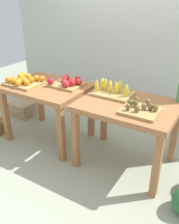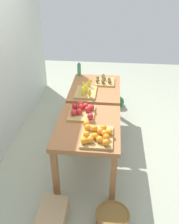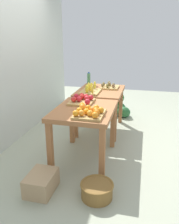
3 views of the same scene
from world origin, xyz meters
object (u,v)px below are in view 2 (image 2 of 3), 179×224
(orange_bin, at_px, (97,135))
(kiwi_bin, at_px, (104,81))
(water_bottle, at_px, (79,70))
(cardboard_produce_box, at_px, (53,216))
(wicker_basket, at_px, (112,219))
(display_table_left, at_px, (88,132))
(banana_crate, at_px, (86,91))
(watermelon_pile, at_px, (110,96))
(apple_bin, at_px, (82,111))
(display_table_right, at_px, (95,93))

(orange_bin, distance_m, kiwi_bin, 1.57)
(water_bottle, bearing_deg, cardboard_produce_box, -179.35)
(wicker_basket, bearing_deg, display_table_left, 23.64)
(orange_bin, xyz_separation_m, banana_crate, (1.13, 0.26, -0.00))
(display_table_left, xyz_separation_m, watermelon_pile, (2.03, -0.24, -0.49))
(display_table_left, xyz_separation_m, wicker_basket, (-0.80, -0.35, -0.57))
(banana_crate, bearing_deg, water_bottle, 15.94)
(kiwi_bin, bearing_deg, water_bottle, 60.12)
(wicker_basket, distance_m, cardboard_produce_box, 0.65)
(kiwi_bin, bearing_deg, apple_bin, 166.95)
(banana_crate, height_order, water_bottle, water_bottle)
(orange_bin, height_order, watermelon_pile, orange_bin)
(watermelon_pile, bearing_deg, kiwi_bin, 172.07)
(water_bottle, bearing_deg, display_table_right, -143.84)
(display_table_right, bearing_deg, kiwi_bin, -37.27)
(banana_crate, xyz_separation_m, wicker_basket, (-1.66, -0.48, -0.72))
(cardboard_produce_box, bearing_deg, orange_bin, -36.51)
(wicker_basket, relative_size, cardboard_produce_box, 0.94)
(banana_crate, relative_size, water_bottle, 1.83)
(banana_crate, relative_size, kiwi_bin, 1.22)
(water_bottle, xyz_separation_m, watermelon_pile, (0.46, -0.57, -0.72))
(banana_crate, bearing_deg, display_table_left, -171.68)
(water_bottle, relative_size, watermelon_pile, 0.37)
(display_table_left, relative_size, orange_bin, 2.34)
(apple_bin, xyz_separation_m, watermelon_pile, (1.78, -0.34, -0.65))
(water_bottle, relative_size, cardboard_produce_box, 0.60)
(kiwi_bin, xyz_separation_m, cardboard_produce_box, (-2.15, 0.44, -0.70))
(display_table_left, relative_size, display_table_right, 1.00)
(display_table_left, distance_m, display_table_right, 1.12)
(wicker_basket, xyz_separation_m, cardboard_produce_box, (-0.05, 0.65, 0.02))
(banana_crate, xyz_separation_m, kiwi_bin, (0.44, -0.26, -0.01))
(watermelon_pile, bearing_deg, display_table_left, 173.28)
(orange_bin, relative_size, water_bottle, 1.85)
(orange_bin, xyz_separation_m, cardboard_produce_box, (-0.58, 0.43, -0.71))
(display_table_right, distance_m, apple_bin, 0.89)
(banana_crate, relative_size, wicker_basket, 1.17)
(display_table_right, bearing_deg, orange_bin, -174.66)
(display_table_left, relative_size, water_bottle, 4.33)
(display_table_left, bearing_deg, display_table_right, 0.00)
(display_table_left, relative_size, wicker_basket, 2.76)
(orange_bin, xyz_separation_m, wicker_basket, (-0.53, -0.22, -0.73))
(display_table_right, distance_m, kiwi_bin, 0.27)
(display_table_left, height_order, cardboard_produce_box, display_table_left)
(display_table_right, distance_m, banana_crate, 0.33)
(display_table_left, xyz_separation_m, kiwi_bin, (1.30, -0.14, 0.15))
(display_table_left, xyz_separation_m, apple_bin, (0.25, 0.11, 0.16))
(banana_crate, distance_m, kiwi_bin, 0.51)
(display_table_left, distance_m, orange_bin, 0.34)
(wicker_basket, bearing_deg, banana_crate, 15.98)
(display_table_right, relative_size, cardboard_produce_box, 2.60)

